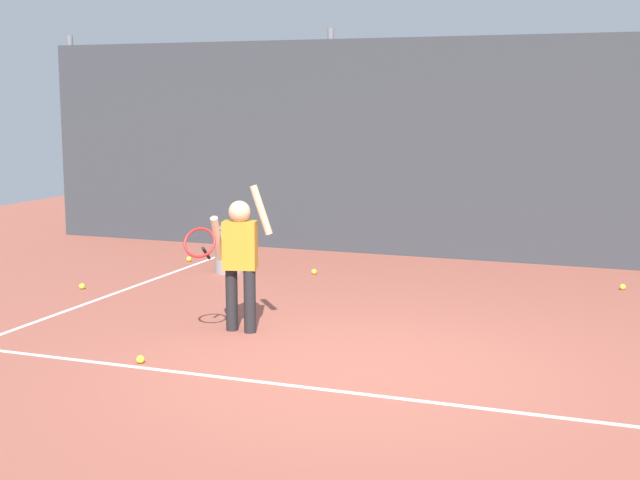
% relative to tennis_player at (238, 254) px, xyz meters
% --- Properties ---
extents(ground_plane, '(20.00, 20.00, 0.00)m').
position_rel_tennis_player_xyz_m(ground_plane, '(1.37, -0.70, -0.73)').
color(ground_plane, '#9E5142').
extents(court_line_baseline, '(9.00, 0.05, 0.00)m').
position_rel_tennis_player_xyz_m(court_line_baseline, '(1.37, -1.28, -0.72)').
color(court_line_baseline, white).
rests_on(court_line_baseline, ground).
extents(court_line_sideline, '(0.05, 9.00, 0.00)m').
position_rel_tennis_player_xyz_m(court_line_sideline, '(-1.98, 0.30, -0.72)').
color(court_line_sideline, white).
rests_on(court_line_sideline, ground).
extents(back_fence_windscreen, '(12.92, 0.08, 2.90)m').
position_rel_tennis_player_xyz_m(back_fence_windscreen, '(1.37, 4.43, 0.72)').
color(back_fence_windscreen, '#383D42').
rests_on(back_fence_windscreen, ground).
extents(fence_post_0, '(0.09, 0.09, 3.05)m').
position_rel_tennis_player_xyz_m(fence_post_0, '(-4.94, 4.49, 0.80)').
color(fence_post_0, slate).
rests_on(fence_post_0, ground).
extents(fence_post_1, '(0.09, 0.09, 3.05)m').
position_rel_tennis_player_xyz_m(fence_post_1, '(-0.73, 4.49, 0.80)').
color(fence_post_1, slate).
rests_on(fence_post_1, ground).
extents(tennis_player, '(0.62, 0.69, 1.35)m').
position_rel_tennis_player_xyz_m(tennis_player, '(0.00, 0.00, 0.00)').
color(tennis_player, '#232326').
rests_on(tennis_player, ground).
extents(ball_hopper, '(0.38, 0.38, 0.56)m').
position_rel_tennis_player_xyz_m(ball_hopper, '(-1.34, 2.53, -0.44)').
color(ball_hopper, gray).
rests_on(ball_hopper, ground).
extents(tennis_ball_0, '(0.07, 0.07, 0.07)m').
position_rel_tennis_player_xyz_m(tennis_ball_0, '(-2.45, 1.06, -0.69)').
color(tennis_ball_0, '#CCE033').
rests_on(tennis_ball_0, ground).
extents(tennis_ball_2, '(0.07, 0.07, 0.07)m').
position_rel_tennis_player_xyz_m(tennis_ball_2, '(-0.32, -1.18, -0.69)').
color(tennis_ball_2, '#CCE033').
rests_on(tennis_ball_2, ground).
extents(tennis_ball_3, '(0.07, 0.07, 0.07)m').
position_rel_tennis_player_xyz_m(tennis_ball_3, '(-2.16, 2.99, -0.69)').
color(tennis_ball_3, '#CCE033').
rests_on(tennis_ball_3, ground).
extents(tennis_ball_4, '(0.07, 0.07, 0.07)m').
position_rel_tennis_player_xyz_m(tennis_ball_4, '(-0.32, 2.76, -0.69)').
color(tennis_ball_4, '#CCE033').
rests_on(tennis_ball_4, ground).
extents(tennis_ball_8, '(0.07, 0.07, 0.07)m').
position_rel_tennis_player_xyz_m(tennis_ball_8, '(3.22, 3.13, -0.69)').
color(tennis_ball_8, '#CCE033').
rests_on(tennis_ball_8, ground).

